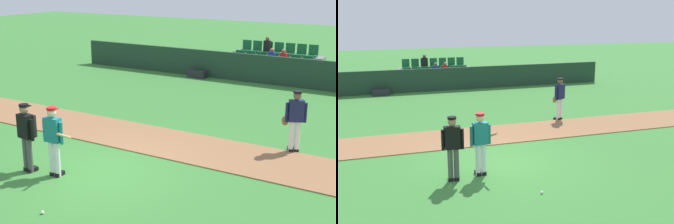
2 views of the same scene
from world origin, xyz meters
TOP-DOWN VIEW (x-y plane):
  - ground_plane at (0.00, 0.00)m, footprint 80.00×80.00m
  - infield_dirt_path at (0.00, 2.71)m, footprint 28.00×2.27m
  - dugout_fence at (0.00, 11.85)m, footprint 20.00×0.16m
  - stadium_bleachers at (-0.00, 13.30)m, footprint 4.45×2.10m
  - batter_teal_jersey at (-0.75, -0.75)m, footprint 0.71×0.76m
  - umpire_home_plate at (-1.53, -0.87)m, footprint 0.59×0.34m
  - runner_navy_jersey at (3.76, 3.89)m, footprint 0.65×0.42m
  - baseball at (0.38, -2.34)m, footprint 0.07×0.07m
  - equipment_bag at (-3.19, 11.40)m, footprint 0.90×0.36m

SIDE VIEW (x-z plane):
  - ground_plane at x=0.00m, z-range 0.00..0.00m
  - infield_dirt_path at x=0.00m, z-range 0.00..0.03m
  - baseball at x=0.38m, z-range 0.00..0.07m
  - equipment_bag at x=-3.19m, z-range 0.00..0.36m
  - stadium_bleachers at x=0.00m, z-range -0.45..1.45m
  - dugout_fence at x=0.00m, z-range 0.00..1.29m
  - runner_navy_jersey at x=3.76m, z-range 0.08..1.84m
  - batter_teal_jersey at x=-0.75m, z-range 0.09..1.85m
  - umpire_home_plate at x=-1.53m, z-range 0.12..1.88m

